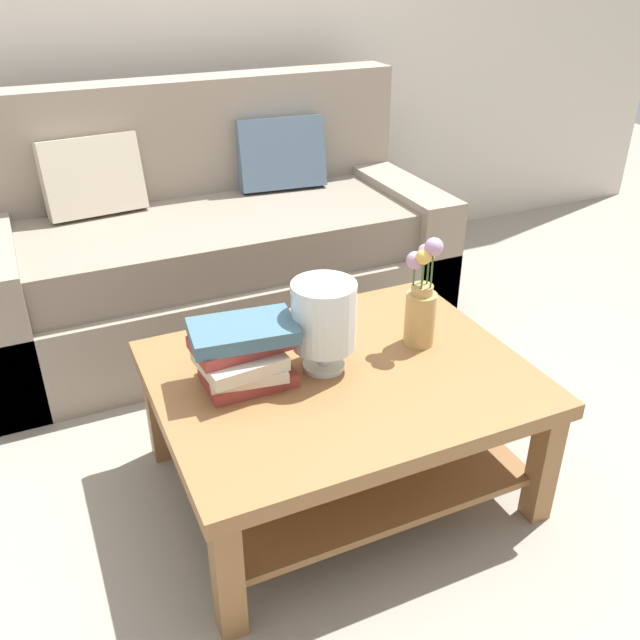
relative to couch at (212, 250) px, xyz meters
The scene contains 6 objects.
ground_plane 1.05m from the couch, 92.26° to the right, with size 10.00×10.00×0.00m, color gray.
couch is the anchor object (origin of this frame).
coffee_table 1.25m from the couch, 88.40° to the right, with size 1.10×0.88×0.44m.
book_stack_main 1.22m from the couch, 101.71° to the right, with size 0.32×0.23×0.19m.
glass_hurricane_vase 1.23m from the couch, 90.07° to the right, with size 0.19×0.19×0.28m.
flower_pitcher 1.27m from the couch, 74.34° to the right, with size 0.10×0.10×0.37m.
Camera 1 is at (-0.70, -1.81, 1.58)m, focal length 38.48 mm.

